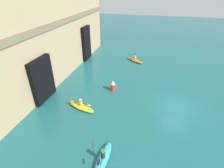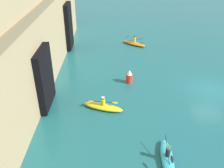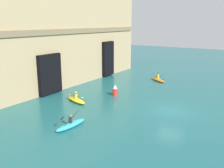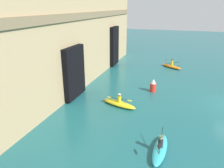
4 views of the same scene
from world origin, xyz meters
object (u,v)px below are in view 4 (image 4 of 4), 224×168
object	(u,v)px
kayak_yellow	(119,103)
kayak_cyan	(160,149)
kayak_orange	(172,66)
marker_buoy	(153,86)

from	to	relation	value
kayak_yellow	kayak_cyan	world-z (taller)	kayak_cyan
kayak_orange	marker_buoy	size ratio (longest dim) A/B	2.35
kayak_yellow	kayak_cyan	bearing A→B (deg)	145.67
kayak_yellow	kayak_cyan	xyz separation A→B (m)	(-5.23, -3.96, 0.00)
kayak_yellow	kayak_orange	xyz separation A→B (m)	(13.74, -3.46, -0.01)
kayak_yellow	marker_buoy	size ratio (longest dim) A/B	2.54
kayak_cyan	kayak_orange	distance (m)	18.97
kayak_cyan	marker_buoy	world-z (taller)	marker_buoy
kayak_cyan	kayak_orange	xyz separation A→B (m)	(18.97, 0.50, -0.01)
kayak_cyan	marker_buoy	xyz separation A→B (m)	(9.37, 1.71, 0.37)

